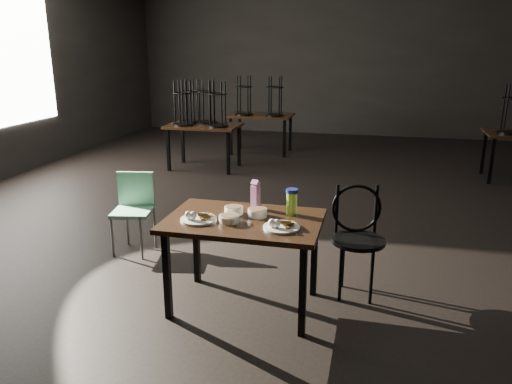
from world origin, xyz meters
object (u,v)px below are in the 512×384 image
(juice_carton, at_px, (256,195))
(bentwood_chair, at_px, (357,231))
(main_table, at_px, (244,228))
(school_chair, at_px, (134,205))
(water_bottle, at_px, (292,202))

(juice_carton, height_order, bentwood_chair, juice_carton)
(bentwood_chair, bearing_deg, juice_carton, -177.72)
(main_table, height_order, bentwood_chair, bentwood_chair)
(bentwood_chair, xyz_separation_m, school_chair, (-2.24, 0.39, -0.06))
(main_table, distance_m, school_chair, 1.64)
(juice_carton, xyz_separation_m, water_bottle, (0.31, -0.08, -0.00))
(water_bottle, relative_size, bentwood_chair, 0.23)
(water_bottle, bearing_deg, main_table, -152.25)
(main_table, bearing_deg, school_chair, 148.31)
(main_table, xyz_separation_m, school_chair, (-1.39, 0.86, -0.19))
(water_bottle, relative_size, school_chair, 0.26)
(juice_carton, distance_m, water_bottle, 0.32)
(juice_carton, bearing_deg, school_chair, 157.29)
(bentwood_chair, bearing_deg, water_bottle, -162.33)
(main_table, relative_size, school_chair, 1.49)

